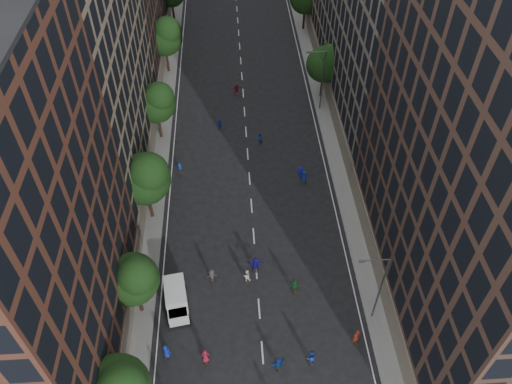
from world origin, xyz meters
TOP-DOWN VIEW (x-y plane):
  - ground at (0.00, 40.00)m, footprint 240.00×240.00m
  - sidewalk_left at (-12.00, 47.50)m, footprint 4.00×105.00m
  - sidewalk_right at (12.00, 47.50)m, footprint 4.00×105.00m
  - bldg_left_b at (-19.00, 35.00)m, footprint 14.00×26.00m
  - tree_left_1 at (-11.02, 13.86)m, footprint 4.80×4.80m
  - tree_left_2 at (-10.99, 25.83)m, footprint 5.60×5.60m
  - tree_left_3 at (-11.02, 39.85)m, footprint 5.00×5.00m
  - tree_left_4 at (-11.00, 55.84)m, footprint 5.40×5.40m
  - tree_right_a at (11.38, 47.85)m, footprint 5.00×5.00m
  - streetlamp_near at (10.37, 12.00)m, footprint 2.64×0.22m
  - streetlamp_far at (10.37, 45.00)m, footprint 2.64×0.22m
  - cargo_van at (-7.82, 14.24)m, footprint 2.72×4.71m
  - skater_0 at (-8.50, 9.19)m, footprint 0.97×0.80m
  - skater_2 at (4.14, 7.85)m, footprint 1.06×0.96m
  - skater_5 at (1.28, 7.49)m, footprint 1.50×0.99m
  - skater_6 at (-5.05, 8.55)m, footprint 0.89×0.66m
  - skater_7 at (8.50, 9.50)m, footprint 0.82×0.68m
  - skater_8 at (-1.02, 16.77)m, footprint 0.77×0.61m
  - skater_9 at (-4.49, 16.99)m, footprint 1.14×0.79m
  - skater_10 at (3.59, 15.26)m, footprint 1.20×0.83m
  - skater_11 at (-0.08, 18.07)m, footprint 1.67×0.57m
  - skater_12 at (6.45, 30.58)m, footprint 0.87×0.68m
  - skater_13 at (-8.42, 33.15)m, footprint 0.58×0.42m
  - skater_14 at (1.65, 38.04)m, footprint 0.85×0.70m
  - skater_15 at (6.14, 31.20)m, footprint 1.16×0.73m
  - skater_16 at (-3.50, 41.24)m, footprint 1.00×0.59m
  - skater_17 at (-0.98, 49.37)m, footprint 1.59×0.73m

SIDE VIEW (x-z plane):
  - ground at x=0.00m, z-range 0.00..0.00m
  - sidewalk_left at x=-12.00m, z-range 0.00..0.15m
  - sidewalk_right at x=12.00m, z-range 0.00..0.15m
  - skater_13 at x=-8.42m, z-range 0.00..1.49m
  - skater_5 at x=1.28m, z-range 0.00..1.55m
  - skater_8 at x=-1.02m, z-range 0.00..1.57m
  - skater_12 at x=6.45m, z-range 0.00..1.58m
  - skater_14 at x=1.65m, z-range 0.00..1.59m
  - skater_16 at x=-3.50m, z-range 0.00..1.60m
  - skater_9 at x=-4.49m, z-range 0.00..1.61m
  - skater_6 at x=-5.05m, z-range 0.00..1.65m
  - skater_17 at x=-0.98m, z-range 0.00..1.65m
  - skater_0 at x=-8.50m, z-range 0.00..1.70m
  - skater_15 at x=6.14m, z-range 0.00..1.72m
  - skater_2 at x=4.14m, z-range 0.00..1.77m
  - skater_11 at x=-0.08m, z-range 0.00..1.79m
  - skater_10 at x=3.59m, z-range 0.00..1.89m
  - skater_7 at x=8.50m, z-range 0.00..1.94m
  - cargo_van at x=-7.82m, z-range 0.06..2.44m
  - streetlamp_near at x=10.37m, z-range 0.64..9.70m
  - streetlamp_far at x=10.37m, z-range 0.64..9.70m
  - tree_left_1 at x=-11.02m, z-range 1.45..9.66m
  - tree_right_a at x=11.38m, z-range 1.43..9.83m
  - tree_left_3 at x=-11.02m, z-range 1.53..10.11m
  - tree_left_4 at x=-11.00m, z-range 1.56..10.63m
  - tree_left_2 at x=-10.99m, z-range 1.63..11.08m
  - bldg_left_b at x=-19.00m, z-range 0.00..34.00m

